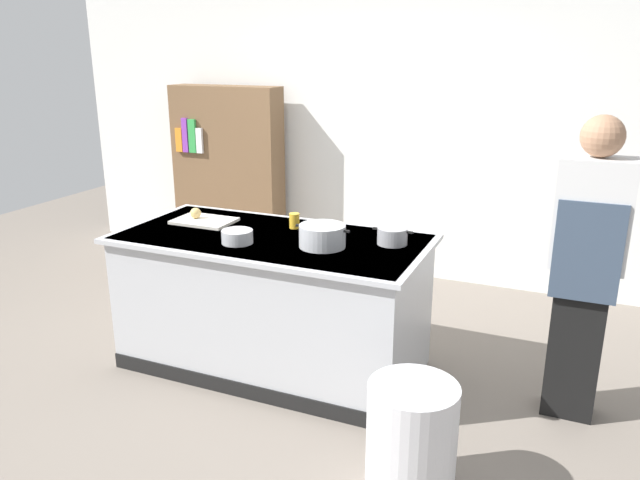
% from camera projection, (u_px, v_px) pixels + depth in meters
% --- Properties ---
extents(ground_plane, '(10.00, 10.00, 0.00)m').
position_uv_depth(ground_plane, '(274.00, 364.00, 4.17)').
color(ground_plane, slate).
extents(back_wall, '(6.40, 0.12, 3.00)m').
position_uv_depth(back_wall, '(378.00, 110.00, 5.56)').
color(back_wall, white).
rests_on(back_wall, ground_plane).
extents(counter_island, '(1.98, 0.98, 0.90)m').
position_uv_depth(counter_island, '(273.00, 300.00, 4.03)').
color(counter_island, '#B7BABF').
rests_on(counter_island, ground_plane).
extents(cutting_board, '(0.40, 0.28, 0.02)m').
position_uv_depth(cutting_board, '(204.00, 221.00, 4.21)').
color(cutting_board, silver).
rests_on(cutting_board, counter_island).
extents(onion, '(0.07, 0.07, 0.07)m').
position_uv_depth(onion, '(196.00, 213.00, 4.23)').
color(onion, tan).
rests_on(onion, cutting_board).
extents(stock_pot, '(0.35, 0.28, 0.13)m').
position_uv_depth(stock_pot, '(322.00, 236.00, 3.68)').
color(stock_pot, '#B7BABF').
rests_on(stock_pot, counter_island).
extents(sauce_pan, '(0.25, 0.18, 0.10)m').
position_uv_depth(sauce_pan, '(392.00, 236.00, 3.74)').
color(sauce_pan, '#99999E').
rests_on(sauce_pan, counter_island).
extents(mixing_bowl, '(0.19, 0.19, 0.08)m').
position_uv_depth(mixing_bowl, '(237.00, 237.00, 3.76)').
color(mixing_bowl, '#B7BABF').
rests_on(mixing_bowl, counter_island).
extents(juice_cup, '(0.07, 0.07, 0.10)m').
position_uv_depth(juice_cup, '(294.00, 221.00, 4.07)').
color(juice_cup, yellow).
rests_on(juice_cup, counter_island).
extents(trash_bin, '(0.42, 0.42, 0.58)m').
position_uv_depth(trash_bin, '(411.00, 441.00, 2.88)').
color(trash_bin, silver).
rests_on(trash_bin, ground_plane).
extents(person_chef, '(0.38, 0.25, 1.72)m').
position_uv_depth(person_chef, '(585.00, 265.00, 3.35)').
color(person_chef, black).
rests_on(person_chef, ground_plane).
extents(bookshelf, '(1.10, 0.31, 1.70)m').
position_uv_depth(bookshelf, '(228.00, 175.00, 6.03)').
color(bookshelf, brown).
rests_on(bookshelf, ground_plane).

